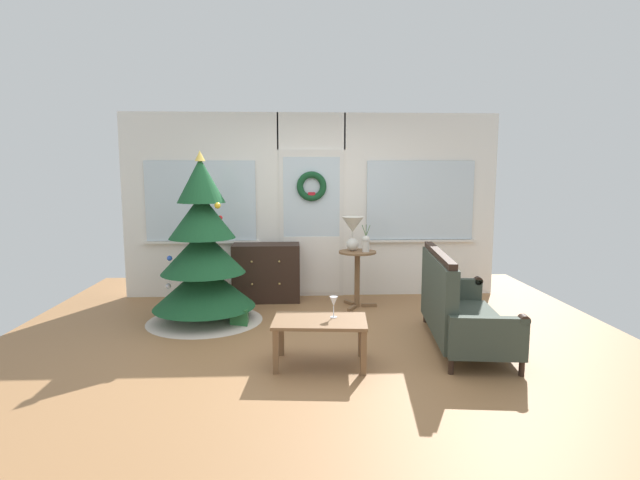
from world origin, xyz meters
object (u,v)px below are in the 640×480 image
at_px(side_table, 357,268).
at_px(table_lamp, 353,229).
at_px(christmas_tree, 203,260).
at_px(coffee_table, 320,326).
at_px(flower_vase, 366,243).
at_px(settee_sofa, 456,309).
at_px(dresser_cabinet, 266,272).
at_px(gift_box, 239,317).
at_px(wine_glass, 334,302).

bearing_deg(side_table, table_lamp, 146.31).
height_order(christmas_tree, coffee_table, christmas_tree).
distance_m(flower_vase, coffee_table, 2.05).
relative_size(settee_sofa, side_table, 2.31).
bearing_deg(flower_vase, dresser_cabinet, 161.18).
height_order(side_table, table_lamp, table_lamp).
distance_m(side_table, gift_box, 1.67).
distance_m(christmas_tree, flower_vase, 2.03).
height_order(flower_vase, gift_box, flower_vase).
bearing_deg(dresser_cabinet, flower_vase, -18.82).
xyz_separation_m(table_lamp, coffee_table, (-0.51, -1.97, -0.66)).
bearing_deg(settee_sofa, wine_glass, -162.59).
bearing_deg(wine_glass, coffee_table, -154.23).
distance_m(flower_vase, gift_box, 1.84).
bearing_deg(table_lamp, gift_box, -150.77).
xyz_separation_m(dresser_cabinet, table_lamp, (1.13, -0.34, 0.63)).
xyz_separation_m(side_table, table_lamp, (-0.06, 0.04, 0.50)).
bearing_deg(side_table, coffee_table, -106.35).
height_order(dresser_cabinet, table_lamp, table_lamp).
relative_size(settee_sofa, gift_box, 8.64).
relative_size(side_table, wine_glass, 3.77).
distance_m(dresser_cabinet, wine_glass, 2.38).
distance_m(flower_vase, wine_glass, 1.91).
xyz_separation_m(table_lamp, gift_box, (-1.38, -0.77, -0.92)).
bearing_deg(wine_glass, flower_vase, 73.35).
xyz_separation_m(christmas_tree, table_lamp, (1.81, 0.57, 0.29)).
bearing_deg(dresser_cabinet, coffee_table, -74.84).
bearing_deg(christmas_tree, coffee_table, -47.31).
xyz_separation_m(dresser_cabinet, settee_sofa, (2.02, -1.86, -0.01)).
bearing_deg(coffee_table, table_lamp, 75.58).
relative_size(dresser_cabinet, side_table, 1.23).
distance_m(settee_sofa, table_lamp, 1.87).
bearing_deg(christmas_tree, wine_glass, -43.42).
distance_m(coffee_table, wine_glass, 0.25).
relative_size(christmas_tree, settee_sofa, 1.17).
relative_size(settee_sofa, table_lamp, 3.85).
distance_m(dresser_cabinet, side_table, 1.26).
relative_size(settee_sofa, coffee_table, 1.93).
distance_m(settee_sofa, side_table, 1.70).
bearing_deg(coffee_table, flower_vase, 70.40).
bearing_deg(gift_box, settee_sofa, -18.16).
distance_m(dresser_cabinet, flower_vase, 1.44).
height_order(christmas_tree, dresser_cabinet, christmas_tree).
bearing_deg(settee_sofa, side_table, 119.29).
distance_m(dresser_cabinet, gift_box, 1.18).
bearing_deg(wine_glass, side_table, 76.72).
height_order(settee_sofa, gift_box, settee_sofa).
relative_size(coffee_table, wine_glass, 4.51).
bearing_deg(coffee_table, settee_sofa, 18.20).
height_order(table_lamp, gift_box, table_lamp).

